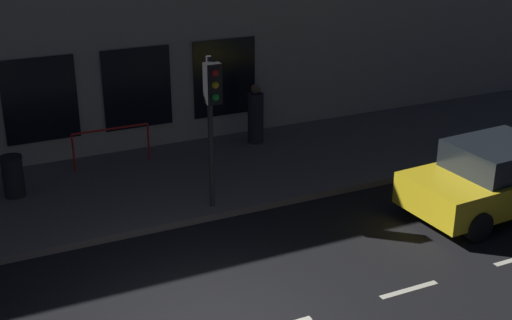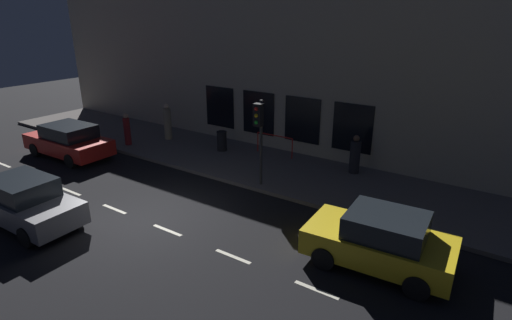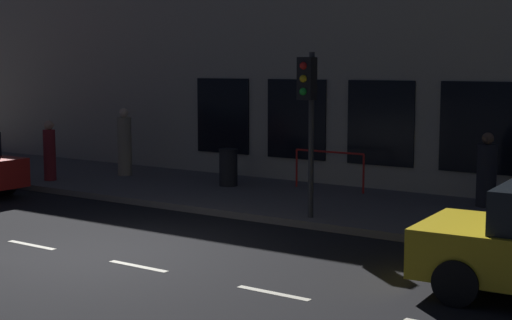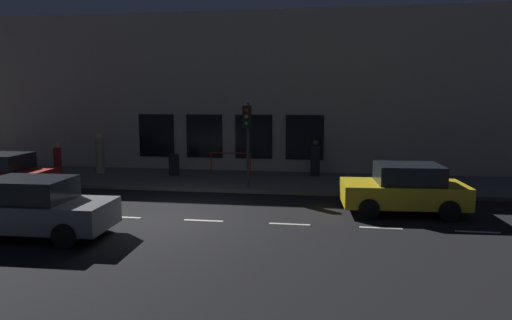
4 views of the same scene
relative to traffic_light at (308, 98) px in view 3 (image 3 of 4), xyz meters
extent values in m
plane|color=black|center=(-4.28, 1.62, -2.57)|extent=(60.00, 60.00, 0.00)
cube|color=#5B5654|center=(1.97, 1.62, -2.49)|extent=(4.50, 32.00, 0.15)
cube|color=#B2A893|center=(4.52, 1.62, 1.28)|extent=(0.60, 32.00, 7.71)
cube|color=black|center=(4.19, -2.03, -0.77)|extent=(0.04, 1.79, 2.10)
cube|color=black|center=(4.19, 0.40, -0.77)|extent=(0.04, 1.79, 2.10)
cube|color=black|center=(4.19, 2.83, -0.77)|extent=(0.04, 1.79, 2.10)
cube|color=black|center=(4.19, 5.26, -0.77)|extent=(0.04, 1.79, 2.10)
cube|color=beige|center=(-4.28, -1.98, -2.57)|extent=(0.12, 1.20, 0.01)
cube|color=beige|center=(-4.28, 0.62, -2.57)|extent=(0.12, 1.20, 0.01)
cube|color=beige|center=(-4.28, 3.22, -2.57)|extent=(0.12, 1.20, 0.01)
cylinder|color=#2D2D30|center=(0.13, 0.00, -0.76)|extent=(0.11, 0.11, 3.33)
cube|color=black|center=(-0.05, 0.00, 0.39)|extent=(0.26, 0.32, 0.84)
sphere|color=red|center=(-0.19, 0.00, 0.64)|extent=(0.15, 0.15, 0.15)
sphere|color=gold|center=(-0.19, 0.00, 0.39)|extent=(0.15, 0.15, 0.15)
sphere|color=green|center=(-0.19, 0.00, 0.14)|extent=(0.15, 0.15, 0.15)
cylinder|color=black|center=(-1.03, 8.14, -2.25)|extent=(0.23, 0.64, 0.64)
cylinder|color=black|center=(-3.37, -4.32, -2.25)|extent=(0.26, 0.65, 0.64)
cylinder|color=black|center=(-1.63, -4.23, -2.25)|extent=(0.26, 0.65, 0.64)
cylinder|color=gray|center=(2.40, 7.36, -1.60)|extent=(0.53, 0.53, 1.63)
sphere|color=beige|center=(2.40, 7.36, -0.66)|extent=(0.26, 0.26, 0.26)
cube|color=beige|center=(2.35, 7.25, -0.66)|extent=(0.08, 0.07, 0.07)
cylinder|color=maroon|center=(0.57, 8.35, -1.74)|extent=(0.45, 0.45, 1.36)
sphere|color=tan|center=(0.57, 8.35, -0.93)|extent=(0.25, 0.25, 0.25)
cube|color=tan|center=(0.63, 8.25, -0.93)|extent=(0.08, 0.08, 0.07)
cylinder|color=#232328|center=(3.33, -2.55, -1.74)|extent=(0.45, 0.45, 1.37)
sphere|color=brown|center=(3.33, -2.55, -0.92)|extent=(0.26, 0.26, 0.26)
cube|color=brown|center=(3.21, -2.54, -0.92)|extent=(0.05, 0.08, 0.07)
cylinder|color=black|center=(2.51, 3.83, -1.97)|extent=(0.47, 0.47, 0.89)
cylinder|color=black|center=(2.51, 3.83, -1.50)|extent=(0.49, 0.49, 0.06)
cylinder|color=red|center=(3.37, 0.43, -1.94)|extent=(0.05, 0.05, 0.95)
cylinder|color=red|center=(3.37, 2.31, -1.94)|extent=(0.05, 0.05, 0.95)
cylinder|color=red|center=(3.37, 1.37, -1.47)|extent=(0.05, 1.88, 0.05)
camera|label=1|loc=(-12.73, 5.01, 4.20)|focal=48.93mm
camera|label=2|loc=(-12.00, -7.99, 3.91)|focal=28.38mm
camera|label=3|loc=(-13.17, -7.78, 0.64)|focal=54.02mm
camera|label=4|loc=(-17.18, -2.93, 1.13)|focal=31.84mm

